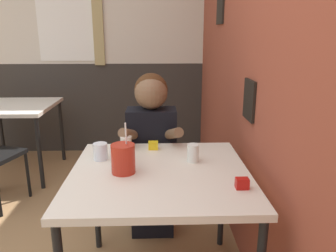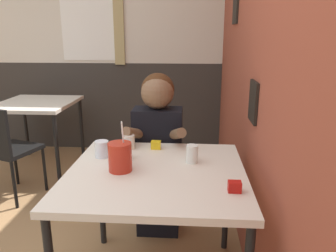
{
  "view_description": "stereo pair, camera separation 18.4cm",
  "coord_description": "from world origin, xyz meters",
  "px_view_note": "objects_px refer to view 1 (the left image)",
  "views": [
    {
      "loc": [
        0.9,
        -1.28,
        1.44
      ],
      "look_at": [
        0.96,
        0.49,
        0.94
      ],
      "focal_mm": 35.0,
      "sensor_mm": 36.0,
      "label": 1
    },
    {
      "loc": [
        1.08,
        -1.28,
        1.44
      ],
      "look_at": [
        0.96,
        0.49,
        0.94
      ],
      "focal_mm": 35.0,
      "sensor_mm": 36.0,
      "label": 2
    }
  ],
  "objects_px": {
    "background_table": "(15,113)",
    "cocktail_pitcher": "(123,159)",
    "person_seated": "(152,150)",
    "main_table": "(160,182)"
  },
  "relations": [
    {
      "from": "person_seated",
      "to": "cocktail_pitcher",
      "type": "distance_m",
      "value": 0.64
    },
    {
      "from": "background_table",
      "to": "cocktail_pitcher",
      "type": "height_order",
      "value": "cocktail_pitcher"
    },
    {
      "from": "person_seated",
      "to": "cocktail_pitcher",
      "type": "height_order",
      "value": "person_seated"
    },
    {
      "from": "main_table",
      "to": "background_table",
      "type": "bearing_deg",
      "value": 130.44
    },
    {
      "from": "background_table",
      "to": "person_seated",
      "type": "distance_m",
      "value": 1.81
    },
    {
      "from": "main_table",
      "to": "background_table",
      "type": "height_order",
      "value": "same"
    },
    {
      "from": "main_table",
      "to": "person_seated",
      "type": "height_order",
      "value": "person_seated"
    },
    {
      "from": "background_table",
      "to": "person_seated",
      "type": "xyz_separation_m",
      "value": [
        1.42,
        -1.13,
        -0.02
      ]
    },
    {
      "from": "background_table",
      "to": "cocktail_pitcher",
      "type": "distance_m",
      "value": 2.16
    },
    {
      "from": "main_table",
      "to": "person_seated",
      "type": "bearing_deg",
      "value": 94.88
    }
  ]
}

